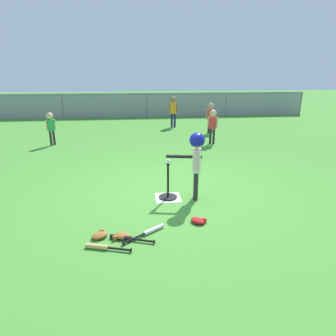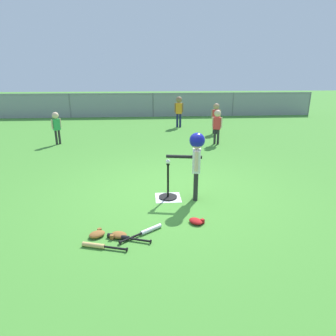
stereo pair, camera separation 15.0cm
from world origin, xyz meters
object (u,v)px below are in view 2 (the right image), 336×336
batter_child (196,153)px  spare_bat_wood (98,246)px  fielder_near_left (217,122)px  fielder_deep_left (179,108)px  spare_bat_black (123,237)px  baseball_on_tee (168,162)px  batting_tee (168,193)px  fielder_deep_center (216,114)px  fielder_near_right (56,124)px  glove_near_bats (97,234)px  spare_bat_silver (147,231)px  glove_by_plate (196,221)px  glove_tossed_aside (119,235)px

batter_child → spare_bat_wood: size_ratio=1.99×
fielder_near_left → fielder_deep_left: fielder_deep_left is taller
fielder_near_left → spare_bat_black: fielder_near_left is taller
baseball_on_tee → spare_bat_wood: 1.89m
batting_tee → spare_bat_black: (-0.70, -1.30, -0.07)m
fielder_deep_center → spare_bat_wood: 7.71m
fielder_near_right → spare_bat_wood: (2.03, -5.76, -0.60)m
fielder_near_left → glove_near_bats: size_ratio=3.83×
batter_child → batting_tee: bearing=169.3°
fielder_near_right → spare_bat_silver: (2.64, -5.45, -0.60)m
glove_near_bats → spare_bat_black: bearing=-16.6°
glove_by_plate → spare_bat_silver: bearing=-163.5°
fielder_near_left → spare_bat_wood: 6.10m
batting_tee → fielder_deep_center: 5.96m
glove_near_bats → baseball_on_tee: bearing=48.7°
fielder_deep_center → glove_near_bats: bearing=-115.4°
fielder_near_left → fielder_near_right: fielder_near_left is taller
batter_child → spare_bat_black: 1.86m
baseball_on_tee → fielder_near_right: bearing=125.2°
batter_child → glove_near_bats: bearing=-143.8°
fielder_near_left → glove_by_plate: fielder_near_left is taller
fielder_near_right → fielder_deep_center: (5.17, 1.24, 0.06)m
fielder_near_left → batting_tee: bearing=-114.7°
batting_tee → batter_child: size_ratio=0.54×
glove_tossed_aside → baseball_on_tee: bearing=58.5°
fielder_deep_left → spare_bat_silver: fielder_deep_left is taller
fielder_near_left → spare_bat_wood: size_ratio=1.76×
fielder_near_right → glove_tossed_aside: bearing=-67.8°
fielder_deep_left → glove_near_bats: (-2.04, -8.09, -0.74)m
batting_tee → glove_tossed_aside: batting_tee is taller
fielder_deep_left → spare_bat_wood: (-1.98, -8.37, -0.75)m
fielder_deep_left → fielder_deep_center: (1.16, -1.36, -0.09)m
fielder_near_left → fielder_near_right: size_ratio=1.06×
fielder_deep_left → spare_bat_black: fielder_deep_left is taller
fielder_near_right → glove_near_bats: 5.86m
batting_tee → glove_near_bats: 1.59m
fielder_near_right → spare_bat_black: (2.32, -5.59, -0.60)m
spare_bat_black → glove_by_plate: 1.10m
fielder_deep_left → glove_tossed_aside: (-1.75, -8.14, -0.74)m
fielder_deep_center → glove_tossed_aside: size_ratio=4.10×
spare_bat_black → baseball_on_tee: bearing=61.6°
spare_bat_wood → glove_by_plate: 1.43m
spare_bat_wood → glove_tossed_aside: (0.23, 0.23, 0.01)m
spare_bat_black → glove_tossed_aside: (-0.06, 0.06, 0.01)m
fielder_near_left → glove_tossed_aside: (-2.56, -5.16, -0.63)m
batter_child → fielder_deep_center: (1.68, 5.62, -0.15)m
fielder_near_right → glove_tossed_aside: 6.01m
glove_by_plate → glove_tossed_aside: 1.14m
baseball_on_tee → spare_bat_silver: baseball_on_tee is taller
batter_child → glove_by_plate: 1.18m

